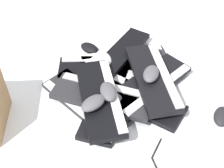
% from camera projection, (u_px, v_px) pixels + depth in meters
% --- Properties ---
extents(ground_plane, '(3.20, 3.20, 0.00)m').
position_uv_depth(ground_plane, '(113.00, 94.00, 1.42)').
color(ground_plane, silver).
extents(keyboard_0, '(0.44, 0.39, 0.03)m').
position_uv_depth(keyboard_0, '(124.00, 61.00, 1.56)').
color(keyboard_0, '#232326').
rests_on(keyboard_0, ground).
extents(keyboard_1, '(0.40, 0.43, 0.03)m').
position_uv_depth(keyboard_1, '(104.00, 68.00, 1.53)').
color(keyboard_1, black).
rests_on(keyboard_1, ground).
extents(keyboard_2, '(0.19, 0.45, 0.03)m').
position_uv_depth(keyboard_2, '(85.00, 102.00, 1.37)').
color(keyboard_2, '#232326').
rests_on(keyboard_2, ground).
extents(keyboard_3, '(0.46, 0.31, 0.03)m').
position_uv_depth(keyboard_3, '(110.00, 102.00, 1.37)').
color(keyboard_3, black).
rests_on(keyboard_3, ground).
extents(keyboard_4, '(0.20, 0.45, 0.03)m').
position_uv_depth(keyboard_4, '(136.00, 98.00, 1.39)').
color(keyboard_4, black).
rests_on(keyboard_4, ground).
extents(keyboard_5, '(0.29, 0.46, 0.03)m').
position_uv_depth(keyboard_5, '(103.00, 96.00, 1.35)').
color(keyboard_5, '#232326').
rests_on(keyboard_5, keyboard_2).
extents(keyboard_6, '(0.40, 0.43, 0.03)m').
position_uv_depth(keyboard_6, '(100.00, 97.00, 1.31)').
color(keyboard_6, black).
rests_on(keyboard_6, keyboard_5).
extents(keyboard_7, '(0.46, 0.20, 0.03)m').
position_uv_depth(keyboard_7, '(116.00, 53.00, 1.56)').
color(keyboard_7, black).
rests_on(keyboard_7, keyboard_0).
extents(keyboard_8, '(0.46, 0.20, 0.03)m').
position_uv_depth(keyboard_8, '(149.00, 84.00, 1.41)').
color(keyboard_8, black).
rests_on(keyboard_8, keyboard_4).
extents(keyboard_9, '(0.40, 0.43, 0.03)m').
position_uv_depth(keyboard_9, '(153.00, 77.00, 1.40)').
color(keyboard_9, black).
rests_on(keyboard_9, keyboard_8).
extents(mouse_0, '(0.12, 0.13, 0.04)m').
position_uv_depth(mouse_0, '(104.00, 59.00, 1.52)').
color(mouse_0, silver).
rests_on(mouse_0, keyboard_1).
extents(mouse_1, '(0.07, 0.11, 0.04)m').
position_uv_depth(mouse_1, '(90.00, 48.00, 1.63)').
color(mouse_1, black).
rests_on(mouse_1, ground).
extents(mouse_2, '(0.13, 0.10, 0.04)m').
position_uv_depth(mouse_2, '(151.00, 74.00, 1.36)').
color(mouse_2, '#4C4C51').
rests_on(mouse_2, keyboard_9).
extents(mouse_3, '(0.12, 0.09, 0.04)m').
position_uv_depth(mouse_3, '(222.00, 116.00, 1.31)').
color(mouse_3, black).
rests_on(mouse_3, ground).
extents(mouse_4, '(0.12, 0.08, 0.04)m').
position_uv_depth(mouse_4, '(93.00, 103.00, 1.24)').
color(mouse_4, '#4C4C51').
rests_on(mouse_4, keyboard_6).
extents(mouse_5, '(0.11, 0.13, 0.04)m').
position_uv_depth(mouse_5, '(92.00, 68.00, 1.47)').
color(mouse_5, '#B7B7BC').
rests_on(mouse_5, keyboard_1).
extents(mouse_6, '(0.12, 0.13, 0.04)m').
position_uv_depth(mouse_6, '(108.00, 91.00, 1.28)').
color(mouse_6, '#4C4C51').
rests_on(mouse_6, keyboard_6).
extents(mouse_7, '(0.11, 0.13, 0.04)m').
position_uv_depth(mouse_7, '(110.00, 97.00, 1.34)').
color(mouse_7, '#4C4C51').
rests_on(mouse_7, keyboard_3).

